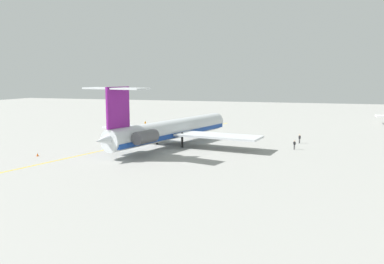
# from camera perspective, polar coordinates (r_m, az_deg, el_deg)

# --- Properties ---
(ground) EXTENTS (292.09, 292.09, 0.00)m
(ground) POSITION_cam_1_polar(r_m,az_deg,el_deg) (80.74, -10.06, -1.61)
(ground) COLOR #9E9E99
(main_jetliner) EXTENTS (39.85, 35.64, 11.77)m
(main_jetliner) POSITION_cam_1_polar(r_m,az_deg,el_deg) (75.98, -3.33, 0.36)
(main_jetliner) COLOR silver
(main_jetliner) RESTS_ON ground
(ground_crew_near_nose) EXTENTS (0.27, 0.43, 1.68)m
(ground_crew_near_nose) POSITION_cam_1_polar(r_m,az_deg,el_deg) (106.05, -6.85, 1.29)
(ground_crew_near_nose) COLOR black
(ground_crew_near_nose) RESTS_ON ground
(ground_crew_near_tail) EXTENTS (0.32, 0.37, 1.80)m
(ground_crew_near_tail) POSITION_cam_1_polar(r_m,az_deg,el_deg) (101.25, -1.19, 1.07)
(ground_crew_near_tail) COLOR black
(ground_crew_near_tail) RESTS_ON ground
(ground_crew_portside) EXTENTS (0.29, 0.44, 1.82)m
(ground_crew_portside) POSITION_cam_1_polar(r_m,az_deg,el_deg) (82.08, 15.45, -0.80)
(ground_crew_portside) COLOR black
(ground_crew_portside) RESTS_ON ground
(ground_crew_starboard) EXTENTS (0.28, 0.44, 1.72)m
(ground_crew_starboard) POSITION_cam_1_polar(r_m,az_deg,el_deg) (74.72, 14.75, -1.66)
(ground_crew_starboard) COLOR black
(ground_crew_starboard) RESTS_ON ground
(safety_cone_nose) EXTENTS (0.40, 0.40, 0.55)m
(safety_cone_nose) POSITION_cam_1_polar(r_m,az_deg,el_deg) (71.16, -21.65, -3.09)
(safety_cone_nose) COLOR #EA590F
(safety_cone_nose) RESTS_ON ground
(safety_cone_wingtip) EXTENTS (0.40, 0.40, 0.55)m
(safety_cone_wingtip) POSITION_cam_1_polar(r_m,az_deg,el_deg) (105.00, -5.88, 0.80)
(safety_cone_wingtip) COLOR #EA590F
(safety_cone_wingtip) RESTS_ON ground
(taxiway_centreline) EXTENTS (81.61, 20.33, 0.01)m
(taxiway_centreline) POSITION_cam_1_polar(r_m,az_deg,el_deg) (80.44, -8.10, -1.60)
(taxiway_centreline) COLOR gold
(taxiway_centreline) RESTS_ON ground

